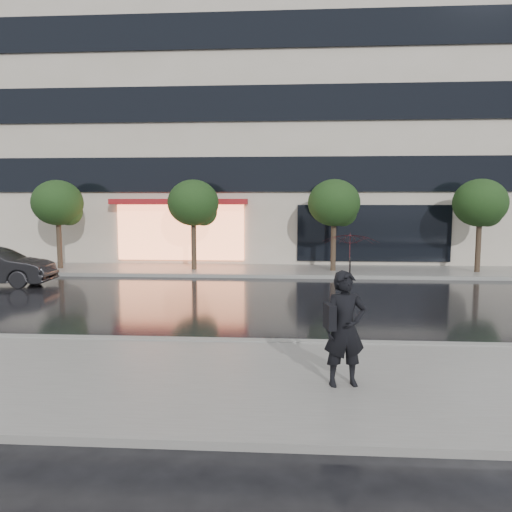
{
  "coord_description": "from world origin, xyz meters",
  "views": [
    {
      "loc": [
        1.11,
        -11.28,
        3.05
      ],
      "look_at": [
        0.11,
        3.78,
        1.4
      ],
      "focal_mm": 35.0,
      "sensor_mm": 36.0,
      "label": 1
    }
  ],
  "objects": [
    {
      "name": "sidewalk_far",
      "position": [
        0.0,
        10.25,
        0.06
      ],
      "size": [
        60.0,
        3.5,
        0.12
      ],
      "primitive_type": "cube",
      "color": "slate",
      "rests_on": "ground"
    },
    {
      "name": "curb_near",
      "position": [
        0.0,
        -1.0,
        0.07
      ],
      "size": [
        60.0,
        0.25,
        0.14
      ],
      "primitive_type": "cube",
      "color": "gray",
      "rests_on": "ground"
    },
    {
      "name": "pedestrian_with_umbrella",
      "position": [
        2.03,
        -3.47,
        1.63
      ],
      "size": [
        1.03,
        1.04,
        2.46
      ],
      "rotation": [
        0.0,
        0.0,
        0.2
      ],
      "color": "black",
      "rests_on": "sidewalk_near"
    },
    {
      "name": "tree_far_west",
      "position": [
        -8.94,
        10.03,
        2.92
      ],
      "size": [
        2.2,
        2.2,
        3.99
      ],
      "color": "#33261C",
      "rests_on": "ground"
    },
    {
      "name": "tree_mid_west",
      "position": [
        -2.94,
        10.03,
        2.92
      ],
      "size": [
        2.2,
        2.2,
        3.99
      ],
      "color": "#33261C",
      "rests_on": "ground"
    },
    {
      "name": "office_building",
      "position": [
        -0.0,
        17.97,
        9.0
      ],
      "size": [
        30.0,
        12.76,
        18.0
      ],
      "color": "beige",
      "rests_on": "ground"
    },
    {
      "name": "curb_far",
      "position": [
        0.0,
        8.5,
        0.07
      ],
      "size": [
        60.0,
        0.25,
        0.14
      ],
      "primitive_type": "cube",
      "color": "gray",
      "rests_on": "ground"
    },
    {
      "name": "tree_mid_east",
      "position": [
        3.06,
        10.03,
        2.92
      ],
      "size": [
        2.2,
        2.2,
        3.99
      ],
      "color": "#33261C",
      "rests_on": "ground"
    },
    {
      "name": "tree_far_east",
      "position": [
        9.06,
        10.03,
        2.92
      ],
      "size": [
        2.2,
        2.2,
        3.99
      ],
      "color": "#33261C",
      "rests_on": "ground"
    },
    {
      "name": "sidewalk_near",
      "position": [
        0.0,
        -3.25,
        0.06
      ],
      "size": [
        60.0,
        4.5,
        0.12
      ],
      "primitive_type": "cube",
      "color": "slate",
      "rests_on": "ground"
    },
    {
      "name": "ground",
      "position": [
        0.0,
        0.0,
        0.0
      ],
      "size": [
        120.0,
        120.0,
        0.0
      ],
      "primitive_type": "plane",
      "color": "black",
      "rests_on": "ground"
    }
  ]
}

